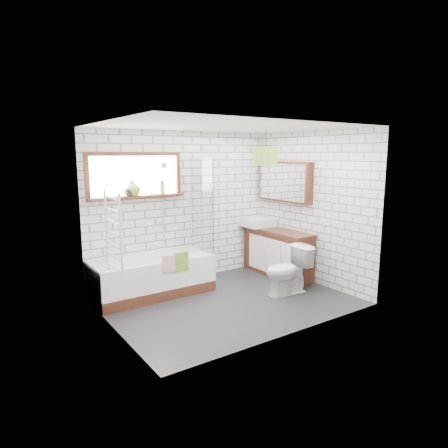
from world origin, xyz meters
TOP-DOWN VIEW (x-y plane):
  - floor at (0.00, 0.00)m, footprint 3.40×2.60m
  - ceiling at (0.00, 0.00)m, footprint 3.40×2.60m
  - wall_back at (0.00, 1.30)m, footprint 3.40×0.01m
  - wall_front at (0.00, -1.30)m, footprint 3.40×0.01m
  - wall_left at (-1.70, 0.00)m, footprint 0.01×2.60m
  - wall_right at (1.70, 0.00)m, footprint 0.01×2.60m
  - window at (-0.85, 1.26)m, footprint 1.52×0.16m
  - towel_radiator at (-1.66, 0.00)m, footprint 0.06×0.52m
  - mirror_cabinet at (1.62, 0.60)m, footprint 0.16×1.20m
  - shower_riser at (-0.40, 1.26)m, footprint 0.02×0.02m
  - bathtub at (-0.79, 0.90)m, footprint 1.80×0.80m
  - shower_screen at (0.09, 0.90)m, footprint 0.02×0.72m
  - towel_green at (-0.49, 0.50)m, footprint 0.21×0.06m
  - towel_beige at (-0.70, 0.50)m, footprint 0.20×0.05m
  - vanity at (1.47, 0.58)m, footprint 0.46×1.42m
  - basin at (1.41, 1.05)m, footprint 0.54×0.47m
  - tap at (1.57, 1.05)m, footprint 0.03×0.03m
  - toilet at (0.94, -0.24)m, footprint 0.47×0.76m
  - vase_olive at (-0.92, 1.23)m, footprint 0.26×0.26m
  - vase_dark at (-0.95, 1.23)m, footprint 0.25×0.25m
  - bottle at (-0.42, 1.23)m, footprint 0.09×0.09m
  - pendant at (0.78, 0.13)m, footprint 0.35×0.35m

SIDE VIEW (x-z plane):
  - floor at x=0.00m, z-range -0.01..0.00m
  - bathtub at x=-0.79m, z-range 0.00..0.58m
  - toilet at x=0.94m, z-range 0.00..0.74m
  - vanity at x=1.47m, z-range 0.00..0.82m
  - towel_green at x=-0.49m, z-range 0.42..0.71m
  - towel_beige at x=-0.70m, z-range 0.44..0.69m
  - basin at x=1.41m, z-range 0.82..0.97m
  - tap at x=1.57m, z-range 0.87..1.01m
  - towel_radiator at x=-1.66m, z-range 0.70..1.70m
  - wall_back at x=0.00m, z-range 0.00..2.50m
  - wall_front at x=0.00m, z-range 0.00..2.50m
  - wall_left at x=-1.70m, z-range 0.00..2.50m
  - wall_right at x=1.70m, z-range 0.00..2.50m
  - shower_screen at x=0.09m, z-range 0.58..2.08m
  - shower_riser at x=-0.40m, z-range 0.70..2.00m
  - vase_dark at x=-0.95m, z-range 1.48..1.69m
  - bottle at x=-0.42m, z-range 1.48..1.69m
  - vase_olive at x=-0.92m, z-range 1.48..1.72m
  - mirror_cabinet at x=1.62m, z-range 1.30..2.00m
  - window at x=-0.85m, z-range 1.46..2.14m
  - pendant at x=0.78m, z-range 1.97..2.23m
  - ceiling at x=0.00m, z-range 2.50..2.51m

